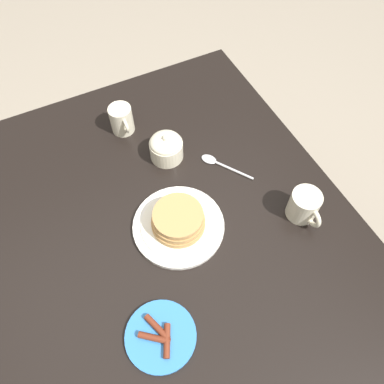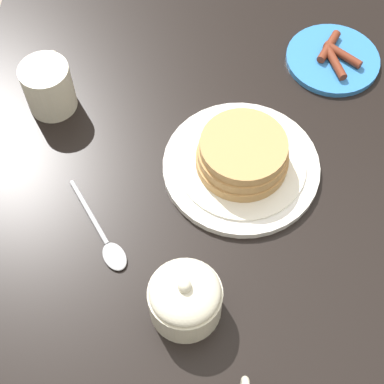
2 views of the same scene
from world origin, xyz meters
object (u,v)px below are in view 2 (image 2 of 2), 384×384
(coffee_mug, at_px, (49,86))
(side_plate_bacon, at_px, (333,59))
(sugar_bowl, at_px, (185,298))
(spoon, at_px, (106,241))
(pancake_plate, at_px, (242,160))

(coffee_mug, bearing_deg, side_plate_bacon, -75.28)
(sugar_bowl, height_order, spoon, sugar_bowl)
(pancake_plate, relative_size, side_plate_bacon, 1.49)
(coffee_mug, height_order, sugar_bowl, sugar_bowl)
(spoon, bearing_deg, side_plate_bacon, -42.94)
(coffee_mug, height_order, spoon, coffee_mug)
(coffee_mug, relative_size, sugar_bowl, 1.12)
(sugar_bowl, relative_size, spoon, 0.65)
(coffee_mug, xyz_separation_m, sugar_bowl, (-0.33, -0.23, -0.00))
(side_plate_bacon, distance_m, spoon, 0.49)
(side_plate_bacon, bearing_deg, spoon, 137.06)
(pancake_plate, height_order, coffee_mug, coffee_mug)
(pancake_plate, relative_size, coffee_mug, 2.21)
(coffee_mug, distance_m, sugar_bowl, 0.40)
(pancake_plate, xyz_separation_m, coffee_mug, (0.11, 0.30, 0.02))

